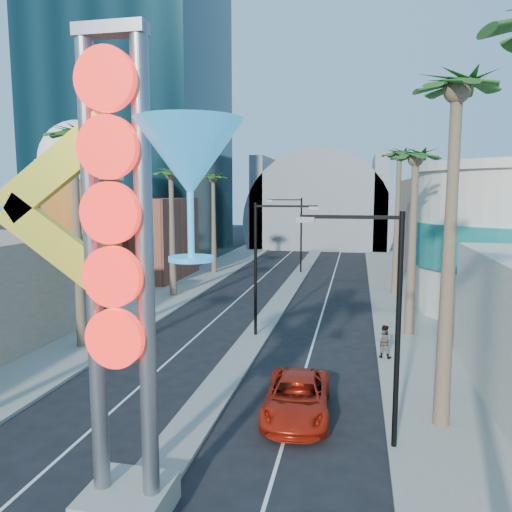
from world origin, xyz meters
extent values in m
cube|color=gray|center=(-9.50, 35.00, 0.07)|extent=(5.00, 100.00, 0.15)
cube|color=gray|center=(9.50, 35.00, 0.07)|extent=(5.00, 100.00, 0.15)
cube|color=gray|center=(0.00, 38.00, 0.07)|extent=(1.60, 84.00, 0.15)
cube|color=black|center=(-22.00, 52.00, 25.00)|extent=(20.00, 20.00, 50.00)
cube|color=brown|center=(-16.00, 38.00, 4.00)|extent=(10.00, 10.00, 8.00)
cube|color=#9A7863|center=(16.00, 48.00, 5.00)|extent=(10.00, 20.00, 10.00)
cylinder|color=#C34A1A|center=(-17.00, 30.00, 5.00)|extent=(6.40, 6.40, 10.00)
cylinder|color=white|center=(-17.00, 30.00, 10.40)|extent=(7.00, 7.00, 1.60)
sphere|color=white|center=(-17.00, 30.00, 11.20)|extent=(6.60, 6.60, 6.60)
cylinder|color=slate|center=(0.00, 72.00, 4.00)|extent=(22.00, 16.00, 22.00)
cube|color=slate|center=(-9.00, 72.00, 7.00)|extent=(2.00, 16.00, 14.00)
cube|color=slate|center=(9.00, 72.00, 7.00)|extent=(2.00, 16.00, 14.00)
cube|color=gray|center=(0.00, 3.00, 0.40)|extent=(2.20, 2.20, 0.80)
cylinder|color=slate|center=(-0.70, 3.00, 6.50)|extent=(0.44, 0.44, 12.00)
cylinder|color=slate|center=(0.70, 3.00, 6.50)|extent=(0.44, 0.44, 12.00)
cube|color=slate|center=(0.00, 3.00, 12.40)|extent=(1.80, 0.50, 0.30)
cylinder|color=red|center=(0.00, 2.65, 11.20)|extent=(1.50, 0.25, 1.50)
cylinder|color=red|center=(0.00, 2.65, 9.65)|extent=(1.50, 0.25, 1.50)
cylinder|color=red|center=(0.00, 2.65, 8.10)|extent=(1.50, 0.25, 1.50)
cylinder|color=red|center=(0.00, 2.65, 6.55)|extent=(1.50, 0.25, 1.50)
cylinder|color=red|center=(0.00, 2.65, 5.00)|extent=(1.50, 0.25, 1.50)
cube|color=yellow|center=(-1.60, 3.00, 9.20)|extent=(3.47, 0.25, 2.80)
cube|color=yellow|center=(-1.60, 3.00, 7.20)|extent=(3.47, 0.25, 2.80)
cone|color=#2490D1|center=(1.90, 3.00, 9.40)|extent=(2.60, 2.60, 1.80)
cylinder|color=#2490D1|center=(1.90, 3.00, 7.80)|extent=(0.16, 0.16, 1.60)
cylinder|color=#2490D1|center=(1.90, 3.00, 7.00)|extent=(1.10, 1.10, 0.12)
cylinder|color=black|center=(0.00, 20.00, 4.00)|extent=(0.18, 0.18, 8.00)
cube|color=black|center=(1.80, 20.00, 7.80)|extent=(3.60, 0.12, 0.12)
cube|color=slate|center=(3.40, 20.00, 7.70)|extent=(0.60, 0.25, 0.18)
cylinder|color=black|center=(0.00, 44.00, 4.00)|extent=(0.18, 0.18, 8.00)
cube|color=black|center=(-1.80, 44.00, 7.80)|extent=(3.60, 0.12, 0.12)
cube|color=slate|center=(-3.40, 44.00, 7.70)|extent=(0.60, 0.25, 0.18)
cylinder|color=black|center=(7.20, 8.00, 4.00)|extent=(0.18, 0.18, 8.00)
cube|color=black|center=(5.58, 8.00, 7.80)|extent=(3.24, 0.12, 0.12)
cube|color=slate|center=(4.14, 8.00, 7.70)|extent=(0.60, 0.25, 0.18)
cylinder|color=brown|center=(-9.00, 16.00, 5.75)|extent=(0.40, 0.40, 11.50)
sphere|color=#17471A|center=(-9.00, 16.00, 11.50)|extent=(2.40, 2.40, 2.40)
cylinder|color=brown|center=(-9.00, 30.00, 5.00)|extent=(0.40, 0.40, 10.00)
sphere|color=#17471A|center=(-9.00, 30.00, 10.00)|extent=(2.40, 2.40, 2.40)
cylinder|color=brown|center=(-9.00, 42.00, 5.00)|extent=(0.40, 0.40, 10.00)
sphere|color=#17471A|center=(-9.00, 42.00, 10.00)|extent=(2.40, 2.40, 2.40)
cylinder|color=brown|center=(9.00, 10.00, 6.00)|extent=(0.40, 0.40, 12.00)
sphere|color=#17471A|center=(9.00, 10.00, 12.00)|extent=(2.40, 2.40, 2.40)
cylinder|color=brown|center=(9.00, 22.00, 5.25)|extent=(0.40, 0.40, 10.50)
sphere|color=#17471A|center=(9.00, 22.00, 10.50)|extent=(2.40, 2.40, 2.40)
cylinder|color=brown|center=(9.00, 34.00, 5.75)|extent=(0.40, 0.40, 11.50)
sphere|color=#17471A|center=(9.00, 34.00, 11.50)|extent=(2.40, 2.40, 2.40)
imported|color=red|center=(3.70, 9.93, 0.74)|extent=(2.73, 5.45, 1.48)
imported|color=gray|center=(7.30, 17.23, 1.00)|extent=(0.98, 0.86, 1.71)
camera|label=1|loc=(5.82, -8.38, 8.60)|focal=35.00mm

